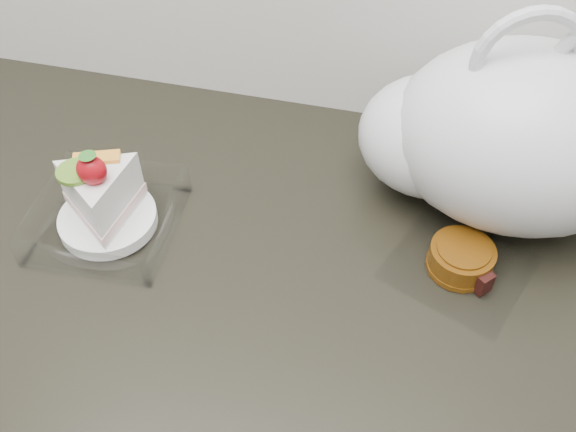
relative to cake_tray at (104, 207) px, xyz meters
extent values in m
cube|color=black|center=(0.10, 0.00, -0.51)|extent=(2.00, 0.60, 0.86)
cube|color=black|center=(0.10, 0.00, -0.06)|extent=(2.04, 0.64, 0.04)
cube|color=white|center=(0.00, 0.00, -0.03)|extent=(0.18, 0.18, 0.00)
cylinder|color=white|center=(0.00, 0.00, -0.02)|extent=(0.12, 0.12, 0.02)
ellipsoid|color=red|center=(0.01, -0.01, 0.08)|extent=(0.04, 0.03, 0.04)
cone|color=#2D7223|center=(0.01, -0.01, 0.09)|extent=(0.02, 0.02, 0.01)
cylinder|color=olive|center=(-0.02, -0.01, 0.06)|extent=(0.05, 0.05, 0.01)
cube|color=orange|center=(-0.01, 0.02, 0.06)|extent=(0.06, 0.04, 0.01)
cube|color=white|center=(0.44, 0.04, -0.04)|extent=(0.20, 0.19, 0.00)
cylinder|color=#65380C|center=(0.44, 0.04, -0.02)|extent=(0.09, 0.09, 0.03)
cylinder|color=#65380C|center=(0.44, 0.04, -0.03)|extent=(0.10, 0.10, 0.01)
cylinder|color=#65380C|center=(0.44, 0.04, 0.00)|extent=(0.08, 0.08, 0.00)
cube|color=black|center=(0.47, 0.01, -0.02)|extent=(0.03, 0.03, 0.03)
ellipsoid|color=silver|center=(0.49, 0.16, 0.08)|extent=(0.34, 0.28, 0.23)
ellipsoid|color=silver|center=(0.38, 0.17, 0.06)|extent=(0.20, 0.19, 0.15)
torus|color=silver|center=(0.47, 0.16, 0.19)|extent=(0.13, 0.05, 0.13)
camera|label=1|loc=(0.36, -0.48, 0.58)|focal=40.00mm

